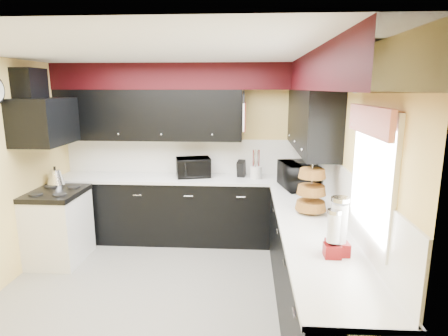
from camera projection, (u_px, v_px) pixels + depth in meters
name	position (u px, v px, depth m)	size (l,w,h in m)	color
ground	(163.00, 295.00, 4.01)	(3.60, 3.60, 0.00)	gray
wall_back	(188.00, 152.00, 5.51)	(3.60, 0.06, 2.50)	#E0C666
wall_right	(342.00, 185.00, 3.64)	(0.06, 3.60, 2.50)	#E0C666
ceiling	(154.00, 52.00, 3.49)	(3.60, 3.60, 0.06)	white
cab_back	(185.00, 210.00, 5.38)	(3.60, 0.60, 0.90)	black
cab_right	(311.00, 274.00, 3.53)	(0.60, 3.00, 0.90)	black
counter_back	(185.00, 178.00, 5.28)	(3.62, 0.64, 0.04)	white
counter_right	(314.00, 227.00, 3.43)	(0.64, 3.02, 0.04)	white
splash_back	(188.00, 156.00, 5.51)	(3.60, 0.02, 0.50)	white
splash_right	(340.00, 191.00, 3.65)	(0.02, 3.60, 0.50)	white
upper_back	(150.00, 115.00, 5.25)	(2.60, 0.35, 0.70)	black
upper_right	(311.00, 120.00, 4.41)	(0.35, 1.80, 0.70)	black
soffit_back	(184.00, 76.00, 5.10)	(3.60, 0.36, 0.35)	black
soffit_right	(334.00, 70.00, 3.25)	(0.36, 3.24, 0.35)	black
stove	(59.00, 228.00, 4.75)	(0.60, 0.75, 0.86)	white
cooktop	(55.00, 193.00, 4.65)	(0.62, 0.77, 0.06)	black
hood	(44.00, 121.00, 4.47)	(0.50, 0.78, 0.55)	black
hood_duct	(30.00, 86.00, 4.39)	(0.24, 0.40, 0.40)	black
window	(373.00, 176.00, 2.70)	(0.03, 0.86, 0.96)	white
valance	(369.00, 120.00, 2.62)	(0.04, 0.88, 0.20)	red
pan_top	(244.00, 101.00, 5.05)	(0.03, 0.22, 0.40)	black
pan_mid	(243.00, 120.00, 4.98)	(0.03, 0.28, 0.46)	black
pan_low	(244.00, 121.00, 5.24)	(0.03, 0.24, 0.42)	black
cut_board	(244.00, 117.00, 4.85)	(0.03, 0.26, 0.35)	white
baskets	(311.00, 190.00, 3.72)	(0.27, 0.27, 0.50)	brown
deco_plate	(356.00, 78.00, 3.09)	(0.03, 0.24, 0.24)	white
toaster_oven	(193.00, 167.00, 5.28)	(0.46, 0.39, 0.27)	black
microwave	(299.00, 175.00, 4.68)	(0.57, 0.39, 0.32)	black
utensil_crock	(256.00, 172.00, 5.18)	(0.16, 0.16, 0.17)	silver
knife_block	(241.00, 169.00, 5.27)	(0.10, 0.15, 0.23)	black
kettle	(55.00, 177.00, 4.92)	(0.22, 0.22, 0.20)	silver
dispenser_a	(333.00, 236.00, 2.75)	(0.12, 0.12, 0.32)	#590D0D
dispenser_b	(339.00, 227.00, 2.79)	(0.16, 0.16, 0.43)	#670009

